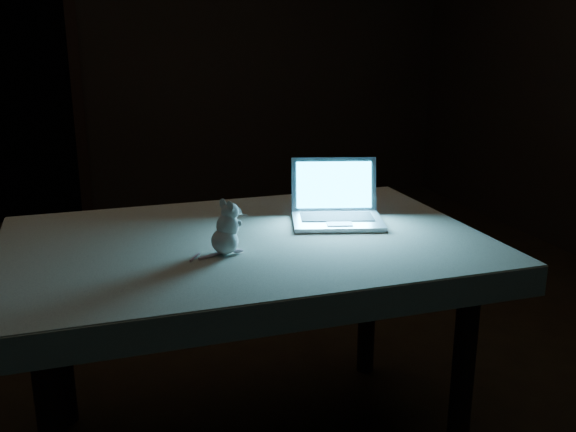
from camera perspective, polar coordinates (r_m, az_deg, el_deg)
name	(u,v)px	position (r m, az deg, el deg)	size (l,w,h in m)	color
floor	(252,355)	(2.83, -3.26, -12.19)	(5.00, 5.00, 0.00)	black
back_wall	(160,37)	(4.95, -11.32, 15.36)	(4.50, 0.04, 2.60)	black
doorway	(1,73)	(4.94, -24.17, 11.56)	(1.06, 0.36, 2.13)	black
table	(248,347)	(2.10, -3.60, -11.58)	(1.35, 0.87, 0.72)	black
tablecloth	(242,256)	(1.94, -4.14, -3.55)	(1.44, 0.96, 0.09)	beige
laptop	(338,194)	(2.08, 4.48, 1.92)	(0.29, 0.26, 0.20)	silver
plush_mouse	(224,228)	(1.81, -5.67, -1.04)	(0.11, 0.11, 0.15)	white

